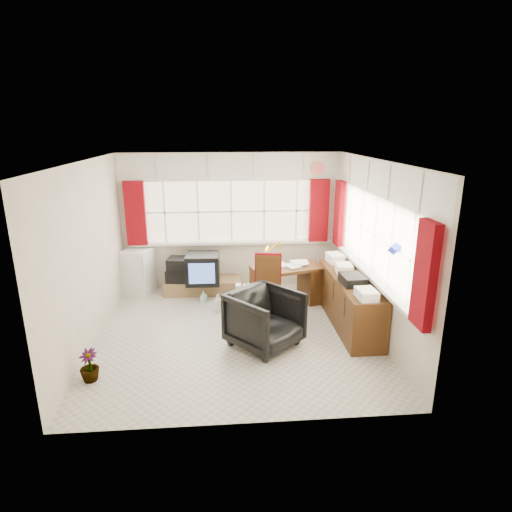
{
  "coord_description": "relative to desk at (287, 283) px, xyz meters",
  "views": [
    {
      "loc": [
        -0.19,
        -5.71,
        2.93
      ],
      "look_at": [
        0.33,
        0.55,
        1.03
      ],
      "focal_mm": 30.0,
      "sensor_mm": 36.0,
      "label": 1
    }
  ],
  "objects": [
    {
      "name": "ground",
      "position": [
        -0.9,
        -1.05,
        -0.38
      ],
      "size": [
        4.0,
        4.0,
        0.0
      ],
      "primitive_type": "plane",
      "color": "beige",
      "rests_on": "ground"
    },
    {
      "name": "room_walls",
      "position": [
        -0.9,
        -1.05,
        1.12
      ],
      "size": [
        4.0,
        4.0,
        4.0
      ],
      "color": "beige",
      "rests_on": "ground"
    },
    {
      "name": "window_back",
      "position": [
        -0.9,
        0.9,
        0.57
      ],
      "size": [
        3.7,
        0.12,
        3.6
      ],
      "color": "#F5EBC2",
      "rests_on": "room_walls"
    },
    {
      "name": "window_right",
      "position": [
        1.05,
        -1.05,
        0.57
      ],
      "size": [
        0.12,
        3.7,
        3.6
      ],
      "color": "#F5EBC2",
      "rests_on": "room_walls"
    },
    {
      "name": "curtains",
      "position": [
        0.03,
        -0.12,
        1.08
      ],
      "size": [
        3.83,
        3.83,
        1.15
      ],
      "color": "maroon",
      "rests_on": "room_walls"
    },
    {
      "name": "overhead_cabinets",
      "position": [
        0.08,
        -0.07,
        1.87
      ],
      "size": [
        3.98,
        3.98,
        0.48
      ],
      "color": "silver",
      "rests_on": "room_walls"
    },
    {
      "name": "desk",
      "position": [
        0.0,
        0.0,
        0.0
      ],
      "size": [
        1.28,
        0.86,
        0.71
      ],
      "color": "#4A2B11",
      "rests_on": "ground"
    },
    {
      "name": "desk_lamp",
      "position": [
        -0.11,
        0.21,
        0.58
      ],
      "size": [
        0.16,
        0.14,
        0.41
      ],
      "color": "yellow",
      "rests_on": "desk"
    },
    {
      "name": "task_chair",
      "position": [
        -0.38,
        -0.48,
        0.17
      ],
      "size": [
        0.5,
        0.52,
        1.03
      ],
      "color": "black",
      "rests_on": "ground"
    },
    {
      "name": "office_chair",
      "position": [
        -0.52,
        -1.42,
        0.02
      ],
      "size": [
        1.21,
        1.21,
        0.79
      ],
      "primitive_type": "imported",
      "rotation": [
        0.0,
        0.0,
        0.73
      ],
      "color": "black",
      "rests_on": "ground"
    },
    {
      "name": "radiator",
      "position": [
        -0.64,
        -0.63,
        -0.13
      ],
      "size": [
        0.42,
        0.19,
        0.61
      ],
      "color": "white",
      "rests_on": "ground"
    },
    {
      "name": "credenza",
      "position": [
        0.83,
        -0.85,
        0.02
      ],
      "size": [
        0.5,
        2.0,
        0.85
      ],
      "color": "#4A2B11",
      "rests_on": "ground"
    },
    {
      "name": "file_tray",
      "position": [
        0.78,
        -1.1,
        0.44
      ],
      "size": [
        0.34,
        0.42,
        0.13
      ],
      "primitive_type": "cube",
      "rotation": [
        0.0,
        0.0,
        0.07
      ],
      "color": "black",
      "rests_on": "credenza"
    },
    {
      "name": "tv_bench",
      "position": [
        -1.45,
        0.67,
        -0.25
      ],
      "size": [
        1.4,
        0.5,
        0.25
      ],
      "primitive_type": "cube",
      "color": "#A47652",
      "rests_on": "ground"
    },
    {
      "name": "crt_tv",
      "position": [
        -1.43,
        0.49,
        0.14
      ],
      "size": [
        0.6,
        0.57,
        0.53
      ],
      "color": "black",
      "rests_on": "tv_bench"
    },
    {
      "name": "hifi_stack",
      "position": [
        -1.78,
        0.62,
        0.08
      ],
      "size": [
        0.65,
        0.47,
        0.43
      ],
      "color": "black",
      "rests_on": "tv_bench"
    },
    {
      "name": "mini_fridge",
      "position": [
        -2.61,
        0.75,
        0.03
      ],
      "size": [
        0.6,
        0.61,
        0.82
      ],
      "color": "white",
      "rests_on": "ground"
    },
    {
      "name": "spray_bottle_a",
      "position": [
        -1.17,
        -0.21,
        -0.23
      ],
      "size": [
        0.12,
        0.13,
        0.29
      ],
      "primitive_type": "imported",
      "rotation": [
        0.0,
        0.0,
        -0.1
      ],
      "color": "silver",
      "rests_on": "ground"
    },
    {
      "name": "spray_bottle_b",
      "position": [
        -1.42,
        0.19,
        -0.27
      ],
      "size": [
        0.12,
        0.12,
        0.2
      ],
      "primitive_type": "imported",
      "rotation": [
        0.0,
        0.0,
        -0.34
      ],
      "color": "#8CD1C6",
      "rests_on": "ground"
    },
    {
      "name": "flower_vase",
      "position": [
        -2.7,
        -2.11,
        -0.17
      ],
      "size": [
        0.29,
        0.29,
        0.4
      ],
      "primitive_type": "imported",
      "rotation": [
        0.0,
        0.0,
        -0.34
      ],
      "color": "black",
      "rests_on": "ground"
    }
  ]
}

